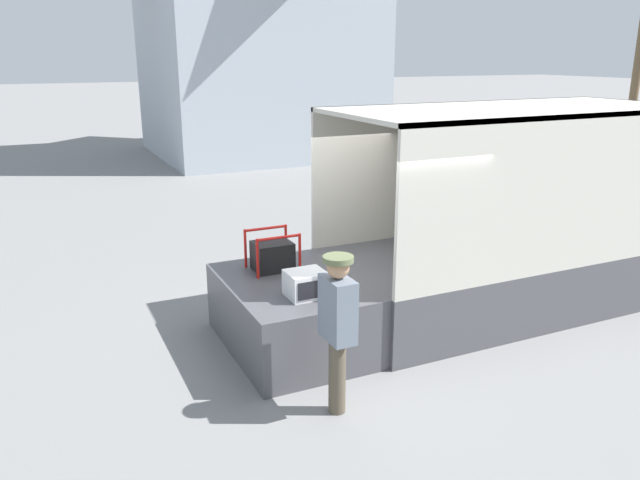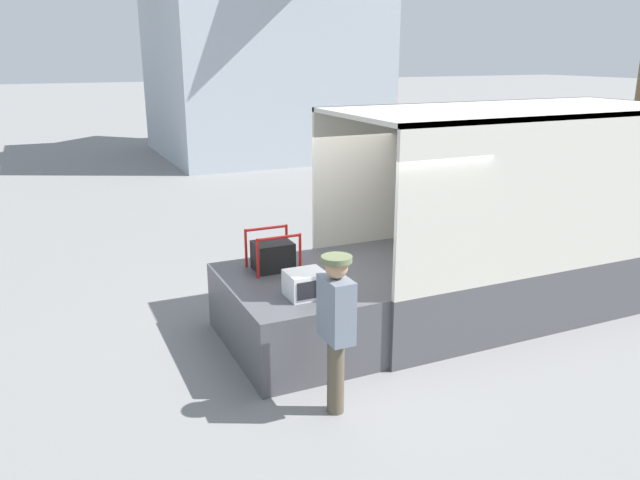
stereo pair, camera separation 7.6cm
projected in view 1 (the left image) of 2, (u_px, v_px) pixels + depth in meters
The scene contains 7 objects.
ground_plane at pixel (347, 334), 8.37m from camera, with size 160.00×160.00×0.00m, color gray.
box_truck at pixel (591, 228), 9.85m from camera, with size 7.39×2.31×2.91m.
tailgate_deck at pixel (292, 314), 7.92m from camera, with size 1.59×2.19×0.89m, color #4C4C51.
microwave at pixel (306, 284), 7.25m from camera, with size 0.44×0.41×0.31m.
portable_generator at pixel (274, 255), 8.15m from camera, with size 0.61×0.51×0.52m.
worker_person at pixel (338, 319), 6.26m from camera, with size 0.31×0.44×1.72m.
house_backdrop at pixel (255, 21), 22.32m from camera, with size 7.73×7.52×9.29m.
Camera 1 is at (-3.57, -6.78, 3.62)m, focal length 35.00 mm.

